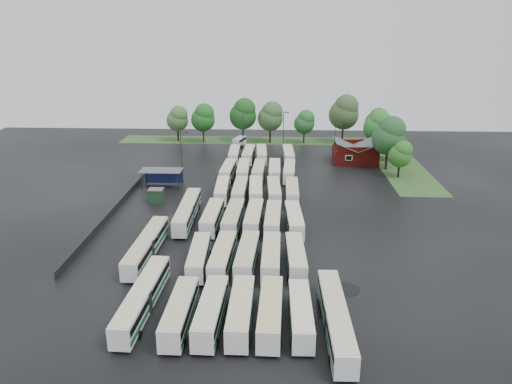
{
  "coord_description": "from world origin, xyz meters",
  "views": [
    {
      "loc": [
        5.69,
        -72.09,
        30.83
      ],
      "look_at": [
        2.0,
        12.0,
        2.5
      ],
      "focal_mm": 35.0,
      "sensor_mm": 36.0,
      "label": 1
    }
  ],
  "objects_px": {
    "artic_bus_west_a": "(143,298)",
    "minibus": "(239,141)",
    "brick_building": "(355,154)",
    "artic_bus_east": "(336,318)"
  },
  "relations": [
    {
      "from": "artic_bus_east",
      "to": "minibus",
      "type": "xyz_separation_m",
      "value": [
        -16.49,
        84.14,
        -0.41
      ]
    },
    {
      "from": "brick_building",
      "to": "artic_bus_west_a",
      "type": "xyz_separation_m",
      "value": [
        -33.24,
        -66.12,
        -0.19
      ]
    },
    {
      "from": "artic_bus_west_a",
      "to": "minibus",
      "type": "xyz_separation_m",
      "value": [
        4.79,
        80.96,
        -0.38
      ]
    },
    {
      "from": "artic_bus_west_a",
      "to": "minibus",
      "type": "relative_size",
      "value": 2.88
    },
    {
      "from": "minibus",
      "to": "artic_bus_west_a",
      "type": "bearing_deg",
      "value": -76.77
    },
    {
      "from": "brick_building",
      "to": "artic_bus_west_a",
      "type": "distance_m",
      "value": 74.01
    },
    {
      "from": "artic_bus_west_a",
      "to": "minibus",
      "type": "bearing_deg",
      "value": 88.57
    },
    {
      "from": "artic_bus_west_a",
      "to": "minibus",
      "type": "distance_m",
      "value": 81.1
    },
    {
      "from": "artic_bus_west_a",
      "to": "artic_bus_east",
      "type": "relative_size",
      "value": 0.98
    },
    {
      "from": "artic_bus_east",
      "to": "artic_bus_west_a",
      "type": "bearing_deg",
      "value": 170.54
    }
  ]
}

